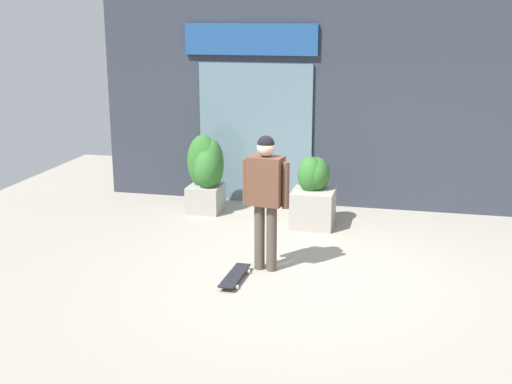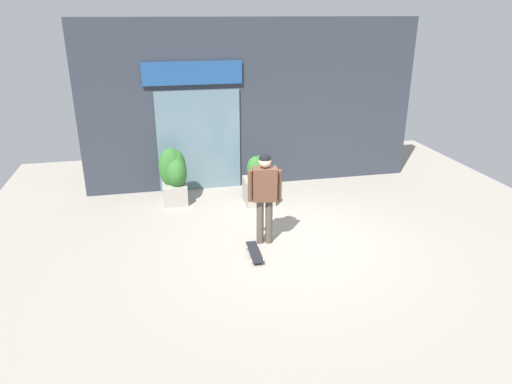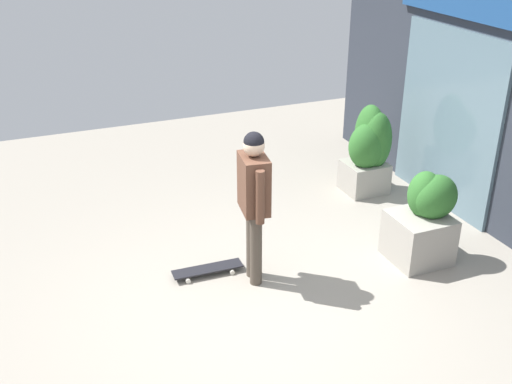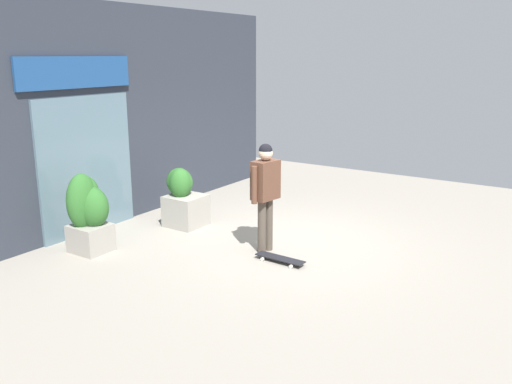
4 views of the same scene
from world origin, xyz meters
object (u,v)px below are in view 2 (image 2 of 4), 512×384
skateboarder (265,189)px  planter_box_left (175,175)px  planter_box_right (258,180)px  skateboard (255,252)px

skateboarder → planter_box_left: bearing=-139.3°
skateboarder → planter_box_right: 2.03m
skateboarder → planter_box_right: (0.31, 1.94, -0.53)m
skateboard → planter_box_right: size_ratio=0.75×
skateboarder → planter_box_left: 2.77m
skateboarder → planter_box_left: skateboarder is taller
skateboarder → planter_box_left: (-1.47, 2.31, -0.40)m
planter_box_left → planter_box_right: planter_box_left is taller
planter_box_left → planter_box_right: size_ratio=1.18×
planter_box_right → skateboarder: bearing=-99.1°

